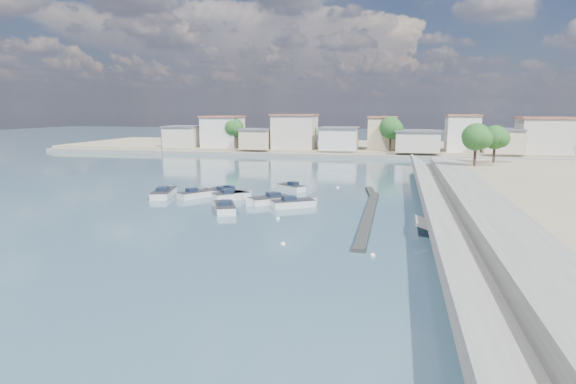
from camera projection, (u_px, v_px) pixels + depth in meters
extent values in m
plane|color=#2B4657|center=(337.00, 176.00, 79.74)|extent=(400.00, 400.00, 0.00)
cube|color=slate|center=(483.00, 207.00, 49.61)|extent=(5.00, 90.00, 1.80)
cube|color=slate|center=(439.00, 206.00, 50.56)|extent=(4.17, 90.00, 2.86)
cube|color=slate|center=(446.00, 231.00, 42.02)|extent=(5.31, 3.50, 1.94)
cube|color=black|center=(369.00, 215.00, 49.35)|extent=(1.00, 26.00, 0.35)
cube|color=black|center=(371.00, 192.00, 62.92)|extent=(2.00, 8.05, 0.30)
cube|color=gray|center=(361.00, 148.00, 129.60)|extent=(160.00, 40.00, 1.40)
cube|color=slate|center=(354.00, 156.00, 109.47)|extent=(160.00, 2.50, 0.80)
cube|color=beige|center=(184.00, 137.00, 123.27)|extent=(8.00, 8.00, 5.00)
cube|color=#595960|center=(183.00, 126.00, 122.82)|extent=(8.48, 8.48, 0.35)
cube|color=silver|center=(223.00, 132.00, 122.80)|extent=(9.00, 9.00, 7.50)
cube|color=#99513D|center=(223.00, 117.00, 122.14)|extent=(9.54, 9.54, 0.35)
cube|color=beige|center=(257.00, 139.00, 117.99)|extent=(7.00, 8.00, 4.50)
cube|color=#595960|center=(257.00, 129.00, 117.58)|extent=(7.42, 8.48, 0.35)
cube|color=beige|center=(295.00, 132.00, 117.66)|extent=(10.00, 9.00, 8.00)
cube|color=#99513D|center=(295.00, 115.00, 116.95)|extent=(10.60, 9.54, 0.35)
cube|color=silver|center=(339.00, 139.00, 114.55)|extent=(8.50, 8.50, 5.00)
cube|color=#595960|center=(339.00, 128.00, 114.10)|extent=(9.01, 9.01, 0.35)
cube|color=beige|center=(382.00, 134.00, 115.04)|extent=(6.50, 7.50, 7.50)
cube|color=#99513D|center=(383.00, 117.00, 114.38)|extent=(6.89, 7.95, 0.35)
cube|color=beige|center=(417.00, 141.00, 109.71)|extent=(9.50, 9.00, 4.50)
cube|color=#595960|center=(418.00, 131.00, 109.30)|extent=(10.07, 9.54, 0.35)
cube|color=silver|center=(462.00, 134.00, 110.12)|extent=(7.00, 8.00, 8.00)
cube|color=#99513D|center=(463.00, 115.00, 109.41)|extent=(7.42, 8.48, 0.35)
cube|color=beige|center=(501.00, 141.00, 106.71)|extent=(8.00, 9.00, 5.00)
cube|color=#595960|center=(502.00, 129.00, 106.25)|extent=(8.48, 9.54, 0.35)
cube|color=beige|center=(544.00, 136.00, 105.49)|extent=(10.50, 8.50, 7.50)
cube|color=#99513D|center=(546.00, 118.00, 104.83)|extent=(11.13, 9.01, 0.35)
cylinder|color=#38281E|center=(234.00, 141.00, 119.40)|extent=(0.44, 0.44, 3.38)
sphere|color=#1B511B|center=(234.00, 128.00, 118.83)|extent=(4.80, 4.80, 4.80)
sphere|color=#1B511B|center=(237.00, 129.00, 118.10)|extent=(3.60, 3.60, 3.60)
sphere|color=#1B511B|center=(232.00, 127.00, 119.40)|extent=(3.30, 3.30, 3.30)
cylinder|color=#38281E|center=(308.00, 142.00, 118.40)|extent=(0.44, 0.44, 2.93)
sphere|color=#1B511B|center=(308.00, 131.00, 117.90)|extent=(4.16, 4.16, 4.16)
sphere|color=#1B511B|center=(310.00, 131.00, 117.27)|extent=(3.12, 3.12, 3.12)
sphere|color=#1B511B|center=(305.00, 130.00, 118.40)|extent=(2.86, 2.86, 2.86)
cylinder|color=#38281E|center=(390.00, 143.00, 110.13)|extent=(0.44, 0.44, 3.60)
sphere|color=#1B511B|center=(391.00, 128.00, 109.53)|extent=(5.12, 5.12, 5.12)
sphere|color=#1B511B|center=(395.00, 129.00, 108.75)|extent=(3.84, 3.84, 3.84)
sphere|color=#1B511B|center=(387.00, 127.00, 110.14)|extent=(3.52, 3.52, 3.52)
cylinder|color=#38281E|center=(462.00, 145.00, 109.57)|extent=(0.44, 0.44, 3.15)
sphere|color=#1B511B|center=(463.00, 131.00, 109.04)|extent=(4.48, 4.48, 4.48)
sphere|color=#1B511B|center=(467.00, 132.00, 108.35)|extent=(3.36, 3.36, 3.36)
sphere|color=#1B511B|center=(459.00, 130.00, 109.57)|extent=(3.08, 3.08, 3.08)
cylinder|color=#38281E|center=(539.00, 147.00, 105.16)|extent=(0.44, 0.44, 2.70)
sphere|color=#1B511B|center=(541.00, 135.00, 104.70)|extent=(3.84, 3.84, 3.84)
sphere|color=#1B511B|center=(545.00, 136.00, 104.12)|extent=(2.88, 2.88, 2.88)
sphere|color=#1B511B|center=(537.00, 134.00, 105.16)|extent=(2.64, 2.64, 2.64)
cylinder|color=#38281E|center=(475.00, 156.00, 78.22)|extent=(0.44, 0.44, 3.15)
sphere|color=#1B511B|center=(476.00, 137.00, 77.69)|extent=(4.48, 4.48, 4.48)
sphere|color=#1B511B|center=(482.00, 138.00, 77.01)|extent=(3.36, 3.36, 3.36)
sphere|color=#1B511B|center=(471.00, 136.00, 78.22)|extent=(3.08, 3.08, 3.08)
cylinder|color=#38281E|center=(494.00, 154.00, 83.13)|extent=(0.44, 0.44, 2.93)
sphere|color=#1B511B|center=(495.00, 137.00, 82.64)|extent=(4.16, 4.16, 4.16)
sphere|color=#1B511B|center=(501.00, 139.00, 82.01)|extent=(3.12, 3.12, 3.12)
sphere|color=#1B511B|center=(491.00, 136.00, 83.14)|extent=(2.86, 2.86, 2.86)
cube|color=silver|center=(225.00, 209.00, 51.90)|extent=(3.83, 5.33, 1.00)
cube|color=silver|center=(223.00, 205.00, 53.96)|extent=(1.77, 1.77, 1.00)
cube|color=#262628|center=(225.00, 204.00, 51.81)|extent=(3.86, 5.34, 0.08)
cube|color=#172134|center=(225.00, 203.00, 51.29)|extent=(1.71, 1.86, 0.48)
cube|color=silver|center=(231.00, 197.00, 59.06)|extent=(4.44, 4.30, 1.00)
cube|color=silver|center=(245.00, 195.00, 59.99)|extent=(1.31, 1.31, 1.00)
cube|color=#262628|center=(231.00, 193.00, 58.98)|extent=(4.47, 4.32, 0.08)
cube|color=#172134|center=(228.00, 191.00, 58.72)|extent=(1.72, 1.71, 0.48)
cube|color=silver|center=(222.00, 194.00, 61.05)|extent=(4.94, 4.20, 1.00)
cube|color=silver|center=(212.00, 192.00, 62.54)|extent=(1.49, 1.49, 1.00)
cube|color=#262628|center=(221.00, 190.00, 60.97)|extent=(4.96, 4.23, 0.08)
cube|color=#172134|center=(224.00, 189.00, 60.58)|extent=(1.81, 1.73, 0.48)
cube|color=silver|center=(270.00, 201.00, 56.19)|extent=(4.89, 4.70, 1.00)
cube|color=silver|center=(254.00, 203.00, 55.19)|extent=(1.46, 1.46, 1.00)
cube|color=#262628|center=(270.00, 197.00, 56.11)|extent=(4.92, 4.73, 0.08)
cube|color=#172134|center=(273.00, 195.00, 56.30)|extent=(1.89, 1.88, 0.48)
cube|color=silver|center=(195.00, 195.00, 59.86)|extent=(3.61, 4.35, 1.00)
cube|color=silver|center=(206.00, 194.00, 61.07)|extent=(1.37, 1.37, 1.00)
cube|color=#262628|center=(195.00, 192.00, 59.77)|extent=(3.64, 4.36, 0.08)
cube|color=#172134|center=(192.00, 190.00, 59.45)|extent=(1.52, 1.59, 0.48)
cube|color=silver|center=(291.00, 188.00, 65.15)|extent=(4.31, 3.77, 1.00)
cube|color=silver|center=(283.00, 187.00, 66.46)|extent=(1.33, 1.33, 1.00)
cube|color=#262628|center=(291.00, 185.00, 65.07)|extent=(4.33, 3.80, 0.08)
cube|color=#172134|center=(293.00, 183.00, 64.72)|extent=(1.60, 1.56, 0.48)
cube|color=silver|center=(230.00, 194.00, 60.82)|extent=(4.92, 4.97, 1.00)
cube|color=silver|center=(238.00, 197.00, 58.98)|extent=(1.37, 1.37, 1.00)
cube|color=#262628|center=(230.00, 190.00, 60.74)|extent=(4.95, 5.00, 0.08)
cube|color=#172134|center=(228.00, 188.00, 61.12)|extent=(1.92, 1.92, 0.48)
cube|color=silver|center=(293.00, 204.00, 54.26)|extent=(5.07, 4.18, 1.00)
cube|color=silver|center=(310.00, 203.00, 54.94)|extent=(1.59, 1.59, 1.00)
cube|color=#262628|center=(293.00, 200.00, 54.17)|extent=(5.09, 4.21, 0.08)
cube|color=#172134|center=(289.00, 198.00, 53.97)|extent=(1.85, 1.76, 0.48)
cube|color=silver|center=(164.00, 194.00, 61.03)|extent=(3.55, 6.58, 1.00)
cube|color=silver|center=(169.00, 190.00, 63.74)|extent=(2.02, 2.02, 1.00)
cube|color=#262628|center=(164.00, 190.00, 60.94)|extent=(3.59, 6.59, 0.08)
cube|color=#172134|center=(163.00, 189.00, 60.28)|extent=(1.71, 2.14, 0.48)
cylinder|color=silver|center=(162.00, 159.00, 60.26)|extent=(0.12, 0.12, 8.00)
cylinder|color=silver|center=(161.00, 186.00, 59.64)|extent=(0.66, 2.35, 0.08)
sphere|color=white|center=(283.00, 244.00, 39.16)|extent=(0.40, 0.40, 0.40)
sphere|color=white|center=(278.00, 219.00, 48.21)|extent=(0.40, 0.40, 0.40)
sphere|color=white|center=(373.00, 255.00, 36.11)|extent=(0.40, 0.40, 0.40)
sphere|color=white|center=(374.00, 195.00, 61.27)|extent=(0.40, 0.40, 0.40)
sphere|color=white|center=(289.00, 182.00, 72.18)|extent=(0.40, 0.40, 0.40)
sphere|color=white|center=(338.00, 188.00, 67.39)|extent=(0.40, 0.40, 0.40)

